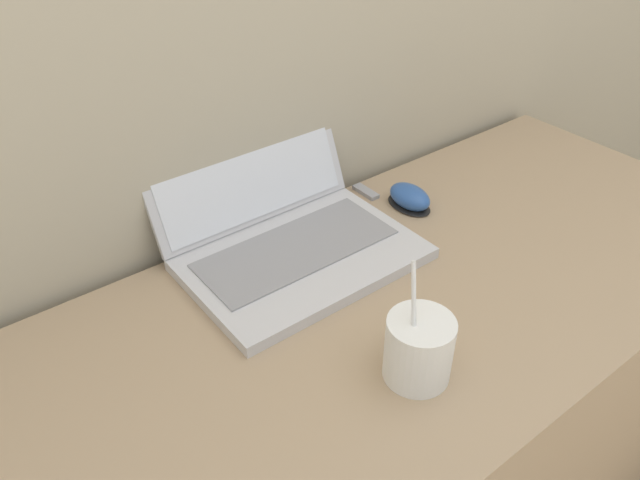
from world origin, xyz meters
TOP-DOWN VIEW (x-y plane):
  - desk at (0.00, 0.30)m, footprint 1.37×0.60m
  - laptop at (-0.10, 0.50)m, footprint 0.38×0.33m
  - drink_cup at (-0.13, 0.16)m, footprint 0.09×0.09m
  - computer_mouse at (0.17, 0.47)m, footprint 0.06×0.10m
  - usb_stick at (0.13, 0.56)m, footprint 0.02×0.06m

SIDE VIEW (x-z plane):
  - desk at x=0.00m, z-range 0.00..0.72m
  - usb_stick at x=0.13m, z-range 0.72..0.73m
  - computer_mouse at x=0.17m, z-range 0.72..0.76m
  - laptop at x=-0.10m, z-range 0.66..0.87m
  - drink_cup at x=-0.13m, z-range 0.68..0.86m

